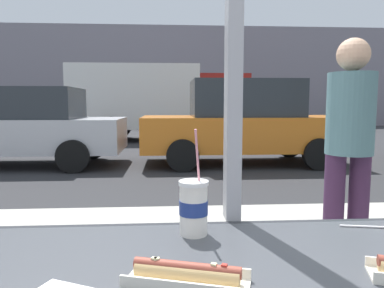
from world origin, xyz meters
The scene contains 10 objects.
ground_plane centered at (0.00, 8.00, 0.00)m, with size 60.00×60.00×0.00m, color #2D2D30.
sidewalk_strip centered at (0.00, 1.60, 0.07)m, with size 16.00×2.80×0.13m, color #B2ADA3.
building_facade_far centered at (0.00, 20.78, 2.90)m, with size 28.00×1.20×5.80m, color gray.
soda_cup_left centered at (-0.14, -0.07, 1.01)m, with size 0.09×0.09×0.32m.
hotdog_tray_far centered at (-0.18, -0.38, 0.95)m, with size 0.29×0.17×0.05m.
loose_straw centered at (0.42, -0.05, 0.93)m, with size 0.01×0.01×0.19m, color white.
parked_car_silver centered at (-3.38, 6.76, 0.85)m, with size 4.41×1.95×1.66m.
parked_car_orange centered at (1.42, 6.76, 0.91)m, with size 4.39×1.99×1.83m.
box_truck centered at (-0.60, 12.16, 1.49)m, with size 6.21×2.44×2.66m.
pedestrian centered at (1.03, 1.29, 1.07)m, with size 0.32×0.32×1.63m.
Camera 1 is at (-0.22, -1.13, 1.32)m, focal length 33.96 mm.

